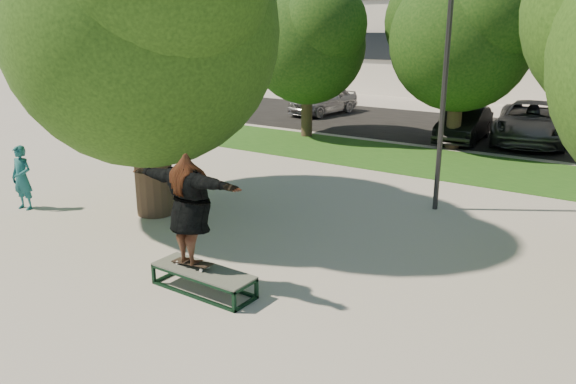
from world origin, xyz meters
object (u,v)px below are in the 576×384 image
Objects in this scene: tree_left at (143,13)px; car_dark at (464,124)px; car_silver_a at (323,100)px; car_grey at (532,122)px; bystander at (22,178)px; lamppost at (445,74)px; grind_box at (204,280)px.

tree_left is 13.36m from car_dark.
car_silver_a is 0.76× the size of car_grey.
car_silver_a is at bearing 85.30° from bystander.
tree_left is 1.16× the size of lamppost.
grind_box is at bearing -103.83° from lamppost.
car_grey is (5.31, 13.60, -3.67)m from tree_left.
car_silver_a reaches higher than grind_box.
car_silver_a is 1.06× the size of car_dark.
tree_left is 15.06m from car_grey.
grind_box is 0.33× the size of car_grey.
tree_left reaches higher than bystander.
lamppost is at bearing -99.53° from car_grey.
tree_left reaches higher than grind_box.
lamppost is at bearing -80.75° from car_dark.
grind_box is 1.18× the size of bystander.
car_silver_a is at bearing 155.60° from car_dark.
tree_left is at bearing 147.20° from grind_box.
lamppost is at bearing 36.42° from tree_left.
lamppost is 10.01m from bystander.
bystander is 0.37× the size of car_silver_a.
car_dark is (-0.54, 14.81, 0.45)m from grind_box.
car_grey is at bearing 84.39° from grind_box.
grind_box is at bearing -32.80° from tree_left.
lamppost is 15.29m from car_silver_a.
car_silver_a is (-1.96, 16.85, -0.06)m from bystander.
grind_box is 6.52m from bystander.
car_silver_a reaches higher than car_dark.
lamppost is at bearing -43.41° from car_silver_a.
lamppost is 4.01× the size of bystander.
car_dark is at bearing 92.09° from grind_box.
tree_left is 6.14m from grind_box.
grind_box is at bearing -59.25° from car_silver_a.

